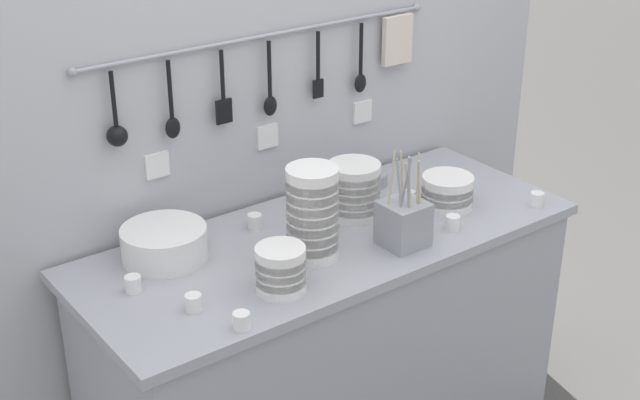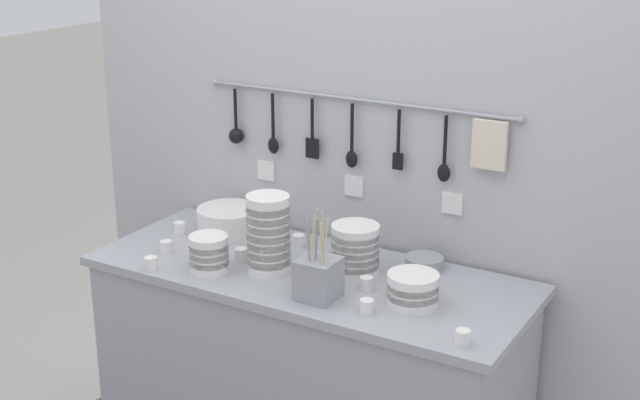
% 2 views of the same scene
% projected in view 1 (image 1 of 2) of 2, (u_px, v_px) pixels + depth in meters
% --- Properties ---
extents(counter, '(1.45, 0.58, 0.92)m').
position_uv_depth(counter, '(328.00, 369.00, 2.70)').
color(counter, '#9EA0A8').
rests_on(counter, ground).
extents(back_wall, '(2.25, 0.09, 1.83)m').
position_uv_depth(back_wall, '(265.00, 196.00, 2.74)').
color(back_wall, '#B2B2B7').
rests_on(back_wall, ground).
extents(bowl_stack_back_corner, '(0.13, 0.13, 0.12)m').
position_uv_depth(bowl_stack_back_corner, '(281.00, 269.00, 2.21)').
color(bowl_stack_back_corner, white).
rests_on(bowl_stack_back_corner, counter).
extents(bowl_stack_short_front, '(0.15, 0.15, 0.10)m').
position_uv_depth(bowl_stack_short_front, '(447.00, 192.00, 2.65)').
color(bowl_stack_short_front, white).
rests_on(bowl_stack_short_front, counter).
extents(bowl_stack_nested_right, '(0.15, 0.15, 0.16)m').
position_uv_depth(bowl_stack_nested_right, '(354.00, 190.00, 2.59)').
color(bowl_stack_nested_right, white).
rests_on(bowl_stack_nested_right, counter).
extents(bowl_stack_wide_centre, '(0.14, 0.14, 0.26)m').
position_uv_depth(bowl_stack_wide_centre, '(312.00, 213.00, 2.34)').
color(bowl_stack_wide_centre, white).
rests_on(bowl_stack_wide_centre, counter).
extents(plate_stack, '(0.23, 0.23, 0.09)m').
position_uv_depth(plate_stack, '(164.00, 243.00, 2.37)').
color(plate_stack, white).
rests_on(plate_stack, counter).
extents(steel_mixing_bowl, '(0.12, 0.12, 0.04)m').
position_uv_depth(steel_mixing_bowl, '(368.00, 178.00, 2.82)').
color(steel_mixing_bowl, '#93969E').
rests_on(steel_mixing_bowl, counter).
extents(cutlery_caddy, '(0.12, 0.12, 0.28)m').
position_uv_depth(cutlery_caddy, '(403.00, 223.00, 2.43)').
color(cutlery_caddy, '#93969E').
rests_on(cutlery_caddy, counter).
extents(cup_centre, '(0.04, 0.04, 0.04)m').
position_uv_depth(cup_centre, '(408.00, 198.00, 2.68)').
color(cup_centre, white).
rests_on(cup_centre, counter).
extents(cup_back_left, '(0.04, 0.04, 0.04)m').
position_uv_depth(cup_back_left, '(266.00, 259.00, 2.34)').
color(cup_back_left, white).
rests_on(cup_back_left, counter).
extents(cup_edge_near, '(0.04, 0.04, 0.04)m').
position_uv_depth(cup_edge_near, '(453.00, 223.00, 2.53)').
color(cup_edge_near, white).
rests_on(cup_edge_near, counter).
extents(cup_front_right, '(0.04, 0.04, 0.04)m').
position_uv_depth(cup_front_right, '(241.00, 321.00, 2.07)').
color(cup_front_right, white).
rests_on(cup_front_right, counter).
extents(cup_by_caddy, '(0.04, 0.04, 0.04)m').
position_uv_depth(cup_by_caddy, '(399.00, 212.00, 2.59)').
color(cup_by_caddy, white).
rests_on(cup_by_caddy, counter).
extents(cup_beside_plates, '(0.04, 0.04, 0.04)m').
position_uv_depth(cup_beside_plates, '(537.00, 199.00, 2.67)').
color(cup_beside_plates, white).
rests_on(cup_beside_plates, counter).
extents(cup_edge_far, '(0.04, 0.04, 0.04)m').
position_uv_depth(cup_edge_far, '(255.00, 221.00, 2.54)').
color(cup_edge_far, white).
rests_on(cup_edge_far, counter).
extents(cup_back_right, '(0.04, 0.04, 0.04)m').
position_uv_depth(cup_back_right, '(133.00, 284.00, 2.22)').
color(cup_back_right, white).
rests_on(cup_back_right, counter).
extents(cup_mid_row, '(0.04, 0.04, 0.04)m').
position_uv_depth(cup_mid_row, '(193.00, 303.00, 2.14)').
color(cup_mid_row, white).
rests_on(cup_mid_row, counter).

